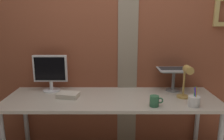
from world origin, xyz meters
The scene contains 9 objects.
brick_wall_back centered at (0.00, 0.50, 1.18)m, with size 3.71×0.16×2.36m.
desk centered at (-0.05, 0.12, 0.66)m, with size 2.05×0.65×0.73m.
monitor centered at (-0.69, 0.32, 0.95)m, with size 0.35×0.18×0.38m.
laptop_stand centered at (0.60, 0.32, 0.88)m, with size 0.28×0.22×0.23m.
laptop centered at (0.60, 0.39, 1.01)m, with size 0.33×0.32×0.22m.
desk_lamp centered at (0.64, 0.06, 0.94)m, with size 0.12×0.20×0.33m.
pen_cup centered at (0.67, -0.11, 0.78)m, with size 0.10×0.10×0.18m.
coffee_mug centered at (0.32, -0.11, 0.78)m, with size 0.12×0.08×0.10m.
paper_clutter_stack centered at (-0.47, 0.12, 0.75)m, with size 0.20×0.14×0.05m, color silver.
Camera 1 is at (-0.05, -1.91, 1.48)m, focal length 35.31 mm.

